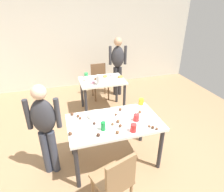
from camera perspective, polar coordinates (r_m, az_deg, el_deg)
The scene contains 39 objects.
ground_plane at distance 3.37m, azimuth 2.60°, elevation -16.96°, with size 6.40×6.40×0.00m, color #9E7A56.
wall_back at distance 5.65m, azimuth -8.02°, elevation 16.03°, with size 6.40×0.10×2.60m, color beige.
dining_table_near at distance 2.86m, azimuth 0.67°, elevation -9.03°, with size 1.34×0.78×0.75m.
dining_table_far at distance 4.27m, azimuth -2.90°, elevation 3.25°, with size 0.97×0.67×0.75m.
chair_near_table at distance 2.38m, azimuth 0.96°, elevation -23.49°, with size 0.51×0.51×0.87m.
chair_far_table at distance 4.96m, azimuth -3.77°, elevation 5.06°, with size 0.40×0.40×0.87m.
person_girl_near at distance 2.74m, azimuth -19.30°, elevation -7.97°, with size 0.45×0.26×1.41m.
person_adult_far at distance 4.94m, azimuth 1.70°, elevation 10.04°, with size 0.46×0.26×1.52m.
mixing_bowl at distance 2.88m, azimuth -4.88°, elevation -5.70°, with size 0.21×0.21×0.07m, color white.
soda_can at distance 2.60m, azimuth -2.62°, elevation -8.88°, with size 0.07×0.07×0.12m, color #198438.
fork_near at distance 2.86m, azimuth 3.76°, elevation -6.64°, with size 0.17×0.02×0.01m, color silver.
cup_near_0 at distance 2.81m, azimuth 7.19°, elevation -6.36°, with size 0.09×0.09×0.10m, color red.
cup_near_1 at distance 2.59m, azimuth 6.35°, elevation -9.37°, with size 0.08×0.08×0.11m, color red.
cup_near_2 at distance 3.24m, azimuth 8.65°, elevation -1.67°, with size 0.08×0.08×0.10m, color yellow.
cake_ball_0 at distance 2.92m, azimuth 1.12°, elevation -5.47°, with size 0.04×0.04×0.04m, color brown.
cake_ball_1 at distance 3.04m, azimuth 2.46°, elevation -3.94°, with size 0.05×0.05×0.05m, color brown.
cake_ball_2 at distance 2.72m, azimuth 11.01°, elevation -8.70°, with size 0.04×0.04×0.04m, color brown.
cake_ball_3 at distance 2.69m, azimuth 13.13°, elevation -9.37°, with size 0.04×0.04×0.04m, color brown.
cake_ball_4 at distance 2.52m, azimuth -4.06°, elevation -11.41°, with size 0.05×0.05×0.05m, color #3D2319.
cake_ball_5 at distance 2.74m, azimuth -5.23°, elevation -8.03°, with size 0.04×0.04×0.04m, color #3D2319.
cake_ball_6 at distance 2.98m, azimuth -11.75°, elevation -5.24°, with size 0.05×0.05×0.05m, color brown.
cake_ball_7 at distance 2.70m, azimuth 11.99°, elevation -9.03°, with size 0.05×0.05×0.05m, color brown.
cake_ball_8 at distance 2.55m, azimuth 1.61°, elevation -10.66°, with size 0.05×0.05×0.05m, color brown.
cake_ball_9 at distance 2.59m, azimuth -12.27°, elevation -10.81°, with size 0.05×0.05×0.05m, color brown.
cake_ball_10 at distance 2.87m, azimuth -9.35°, elevation -6.47°, with size 0.04×0.04×0.04m, color brown.
cake_ball_11 at distance 2.68m, azimuth 2.47°, elevation -8.74°, with size 0.05×0.05×0.05m, color brown.
cake_ball_12 at distance 2.92m, azimuth -10.00°, elevation -5.81°, with size 0.04×0.04×0.04m, color brown.
cake_ball_13 at distance 3.01m, azimuth 8.27°, elevation -4.64°, with size 0.05×0.05×0.05m, color brown.
cake_ball_14 at distance 2.76m, azimuth 1.80°, elevation -7.45°, with size 0.05×0.05×0.05m, color brown.
cake_ball_15 at distance 2.71m, azimuth 0.16°, elevation -8.30°, with size 0.04×0.04×0.04m, color brown.
pitcher_far at distance 3.94m, azimuth -3.89°, elevation 4.75°, with size 0.11×0.11×0.21m, color white.
cup_far_0 at distance 4.40m, azimuth -7.66°, elevation 6.20°, with size 0.08×0.08×0.10m, color green.
cup_far_1 at distance 4.17m, azimuth -7.70°, elevation 5.03°, with size 0.07×0.07×0.10m, color white.
donut_far_0 at distance 4.02m, azimuth -1.19°, elevation 3.95°, with size 0.14×0.14×0.04m, color white.
donut_far_1 at distance 4.25m, azimuth -4.50°, elevation 5.11°, with size 0.11×0.11×0.03m, color brown.
donut_far_2 at distance 4.38m, azimuth -2.05°, elevation 5.86°, with size 0.11×0.11×0.03m, color gold.
donut_far_3 at distance 4.35m, azimuth 2.50°, elevation 5.73°, with size 0.12×0.12×0.04m, color gold.
donut_far_4 at distance 4.07m, azimuth -5.85°, elevation 4.08°, with size 0.12×0.12×0.04m, color pink.
donut_far_5 at distance 4.44m, azimuth 0.01°, elevation 6.17°, with size 0.11×0.11×0.03m, color pink.
Camera 1 is at (-0.83, -2.29, 2.32)m, focal length 30.89 mm.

